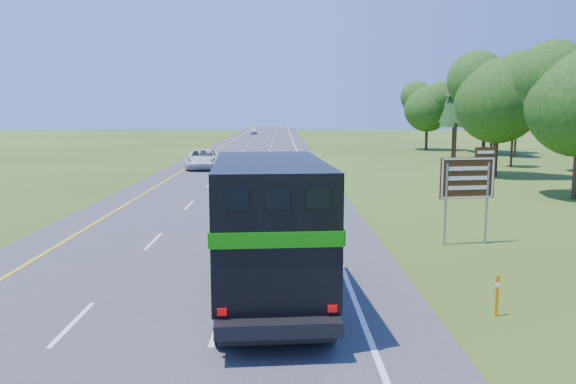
% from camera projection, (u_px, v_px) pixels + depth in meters
% --- Properties ---
extents(ground, '(300.00, 300.00, 0.00)m').
position_uv_depth(ground, '(124.00, 359.00, 12.16)').
color(ground, '#304512').
rests_on(ground, ground).
extents(road, '(15.00, 260.00, 0.04)m').
position_uv_depth(road, '(250.00, 160.00, 61.64)').
color(road, '#38383A').
rests_on(road, ground).
extents(lane_markings, '(11.15, 260.00, 0.01)m').
position_uv_depth(lane_markings, '(250.00, 160.00, 61.64)').
color(lane_markings, yellow).
rests_on(lane_markings, road).
extents(horse_truck, '(3.45, 9.24, 4.01)m').
position_uv_depth(horse_truck, '(268.00, 224.00, 15.78)').
color(horse_truck, black).
rests_on(horse_truck, road).
extents(white_suv, '(3.55, 6.76, 1.81)m').
position_uv_depth(white_suv, '(203.00, 159.00, 52.10)').
color(white_suv, silver).
rests_on(white_suv, road).
extents(far_car, '(1.85, 4.14, 1.38)m').
position_uv_depth(far_car, '(254.00, 131.00, 130.24)').
color(far_car, silver).
rests_on(far_car, road).
extents(exit_sign, '(2.30, 0.43, 3.92)m').
position_uv_depth(exit_sign, '(468.00, 182.00, 22.34)').
color(exit_sign, gray).
rests_on(exit_sign, ground).
extents(delineator, '(0.09, 0.05, 1.11)m').
position_uv_depth(delineator, '(497.00, 294.00, 14.64)').
color(delineator, orange).
rests_on(delineator, ground).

